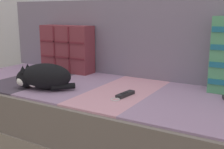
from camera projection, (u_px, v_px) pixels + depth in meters
name	position (u px, v px, depth m)	size (l,w,h in m)	color
couch	(102.00, 118.00, 1.80)	(2.17, 0.91, 0.43)	gray
sofa_backrest	(130.00, 38.00, 2.01)	(2.12, 0.14, 0.53)	slate
throw_pillow_quilted	(67.00, 49.00, 2.14)	(0.43, 0.14, 0.35)	brown
sleeping_cat	(42.00, 77.00, 1.66)	(0.35, 0.26, 0.15)	black
game_remote_near	(124.00, 95.00, 1.53)	(0.07, 0.19, 0.02)	black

